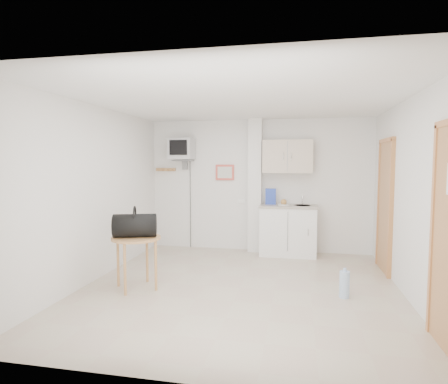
% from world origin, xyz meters
% --- Properties ---
extents(ground, '(4.50, 4.50, 0.00)m').
position_xyz_m(ground, '(0.00, 0.00, 0.00)').
color(ground, '#BAAC95').
rests_on(ground, ground).
extents(room_envelope, '(4.24, 4.54, 2.55)m').
position_xyz_m(room_envelope, '(0.24, 0.09, 1.54)').
color(room_envelope, white).
rests_on(room_envelope, ground).
extents(kitchenette, '(1.03, 0.58, 2.10)m').
position_xyz_m(kitchenette, '(0.57, 2.00, 0.80)').
color(kitchenette, white).
rests_on(kitchenette, ground).
extents(crt_television, '(0.44, 0.45, 2.15)m').
position_xyz_m(crt_television, '(-1.45, 2.02, 1.94)').
color(crt_television, slate).
rests_on(crt_television, ground).
extents(round_table, '(0.65, 0.65, 0.70)m').
position_xyz_m(round_table, '(-1.36, -0.28, 0.61)').
color(round_table, '#A37042').
rests_on(round_table, ground).
extents(duffel_bag, '(0.63, 0.47, 0.42)m').
position_xyz_m(duffel_bag, '(-1.37, -0.29, 0.86)').
color(duffel_bag, black).
rests_on(duffel_bag, round_table).
extents(water_bottle, '(0.13, 0.13, 0.38)m').
position_xyz_m(water_bottle, '(1.34, -0.09, 0.17)').
color(water_bottle, '#A3C0E4').
rests_on(water_bottle, ground).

